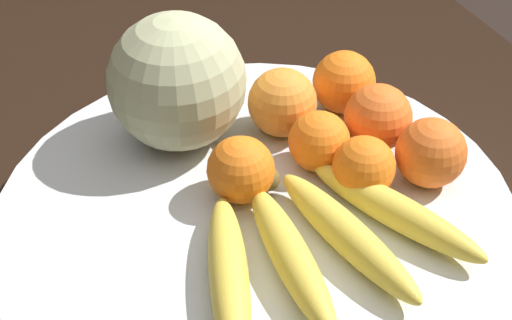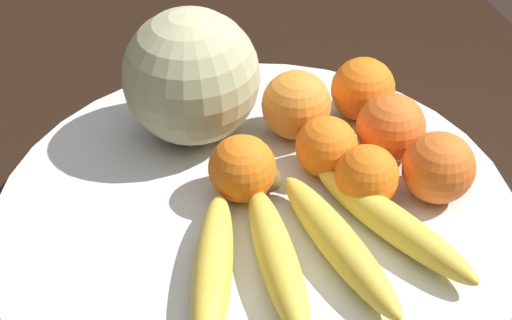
# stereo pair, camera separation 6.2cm
# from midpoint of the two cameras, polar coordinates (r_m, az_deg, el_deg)

# --- Properties ---
(kitchen_table) EXTENTS (1.59, 0.87, 0.75)m
(kitchen_table) POSITION_cam_midpoint_polar(r_m,az_deg,el_deg) (0.74, 1.10, -9.81)
(kitchen_table) COLOR black
(kitchen_table) RESTS_ON ground_plane
(fruit_bowl) EXTENTS (0.48, 0.48, 0.02)m
(fruit_bowl) POSITION_cam_midpoint_polar(r_m,az_deg,el_deg) (0.66, 2.70, -4.04)
(fruit_bowl) COLOR silver
(fruit_bowl) RESTS_ON kitchen_table
(melon) EXTENTS (0.13, 0.13, 0.13)m
(melon) POSITION_cam_midpoint_polar(r_m,az_deg,el_deg) (0.69, -2.65, 6.58)
(melon) COLOR #B2B789
(melon) RESTS_ON fruit_bowl
(banana_bunch) EXTENTS (0.19, 0.25, 0.03)m
(banana_bunch) POSITION_cam_midpoint_polar(r_m,az_deg,el_deg) (0.59, 7.01, -7.06)
(banana_bunch) COLOR brown
(banana_bunch) RESTS_ON fruit_bowl
(orange_front_left) EXTENTS (0.06, 0.06, 0.06)m
(orange_front_left) POSITION_cam_midpoint_polar(r_m,az_deg,el_deg) (0.67, 8.29, 0.94)
(orange_front_left) COLOR orange
(orange_front_left) RESTS_ON fruit_bowl
(orange_front_right) EXTENTS (0.07, 0.07, 0.07)m
(orange_front_right) POSITION_cam_midpoint_polar(r_m,az_deg,el_deg) (0.66, 16.99, -0.69)
(orange_front_right) COLOR orange
(orange_front_right) RESTS_ON fruit_bowl
(orange_mid_center) EXTENTS (0.07, 0.07, 0.07)m
(orange_mid_center) POSITION_cam_midpoint_polar(r_m,az_deg,el_deg) (0.75, 10.92, 5.49)
(orange_mid_center) COLOR orange
(orange_mid_center) RESTS_ON fruit_bowl
(orange_back_left) EXTENTS (0.06, 0.06, 0.06)m
(orange_back_left) POSITION_cam_midpoint_polar(r_m,az_deg,el_deg) (0.65, 11.58, -1.40)
(orange_back_left) COLOR orange
(orange_back_left) RESTS_ON fruit_bowl
(orange_back_right) EXTENTS (0.07, 0.07, 0.07)m
(orange_back_right) POSITION_cam_midpoint_polar(r_m,az_deg,el_deg) (0.71, 5.74, 4.30)
(orange_back_right) COLOR orange
(orange_back_right) RESTS_ON fruit_bowl
(orange_top_small) EXTENTS (0.06, 0.06, 0.06)m
(orange_top_small) POSITION_cam_midpoint_polar(r_m,az_deg,el_deg) (0.64, 1.66, -0.79)
(orange_top_small) COLOR orange
(orange_top_small) RESTS_ON fruit_bowl
(orange_side_extra) EXTENTS (0.07, 0.07, 0.07)m
(orange_side_extra) POSITION_cam_midpoint_polar(r_m,az_deg,el_deg) (0.70, 13.23, 2.45)
(orange_side_extra) COLOR orange
(orange_side_extra) RESTS_ON fruit_bowl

